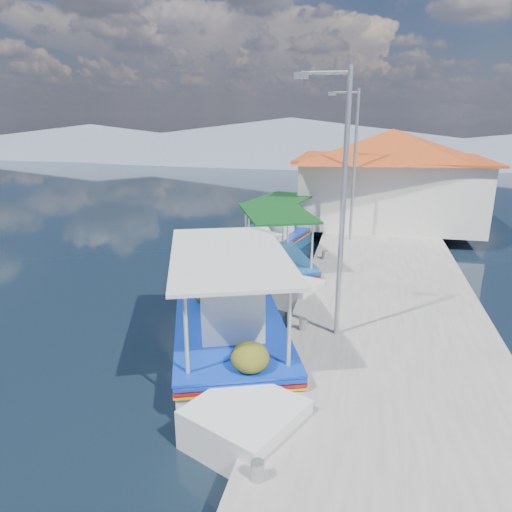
# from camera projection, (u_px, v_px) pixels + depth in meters

# --- Properties ---
(ground) EXTENTS (160.00, 160.00, 0.00)m
(ground) POSITION_uv_depth(u_px,v_px,m) (122.00, 372.00, 10.45)
(ground) COLOR black
(ground) RESTS_ON ground
(quay) EXTENTS (5.00, 44.00, 0.50)m
(quay) POSITION_uv_depth(u_px,v_px,m) (385.00, 289.00, 14.71)
(quay) COLOR #ABA8A0
(quay) RESTS_ON ground
(bollards) EXTENTS (0.20, 17.20, 0.30)m
(bollards) POSITION_uv_depth(u_px,v_px,m) (317.00, 280.00, 14.34)
(bollards) COLOR #A5A8AD
(bollards) RESTS_ON quay
(main_caique) EXTENTS (4.50, 8.11, 2.86)m
(main_caique) POSITION_uv_depth(u_px,v_px,m) (233.00, 334.00, 11.03)
(main_caique) COLOR silver
(main_caique) RESTS_ON ground
(caique_green_canopy) EXTENTS (3.83, 6.42, 2.61)m
(caique_green_canopy) POSITION_uv_depth(u_px,v_px,m) (277.00, 266.00, 16.54)
(caique_green_canopy) COLOR silver
(caique_green_canopy) RESTS_ON ground
(caique_blue_hull) EXTENTS (3.09, 6.21, 1.15)m
(caique_blue_hull) POSITION_uv_depth(u_px,v_px,m) (236.00, 253.00, 18.39)
(caique_blue_hull) COLOR #185392
(caique_blue_hull) RESTS_ON ground
(caique_far) EXTENTS (2.91, 6.51, 2.34)m
(caique_far) POSITION_uv_depth(u_px,v_px,m) (280.00, 236.00, 20.34)
(caique_far) COLOR #185392
(caique_far) RESTS_ON ground
(harbor_building) EXTENTS (10.49, 10.49, 4.40)m
(harbor_building) POSITION_uv_depth(u_px,v_px,m) (390.00, 175.00, 22.30)
(harbor_building) COLOR silver
(harbor_building) RESTS_ON quay
(lamp_post_near) EXTENTS (1.21, 0.14, 6.00)m
(lamp_post_near) POSITION_uv_depth(u_px,v_px,m) (339.00, 194.00, 10.23)
(lamp_post_near) COLOR #A5A8AD
(lamp_post_near) RESTS_ON quay
(lamp_post_far) EXTENTS (1.21, 0.14, 6.00)m
(lamp_post_far) POSITION_uv_depth(u_px,v_px,m) (352.00, 158.00, 18.63)
(lamp_post_far) COLOR #A5A8AD
(lamp_post_far) RESTS_ON quay
(mountain_ridge) EXTENTS (171.40, 96.00, 5.50)m
(mountain_ridge) POSITION_uv_depth(u_px,v_px,m) (378.00, 143.00, 60.68)
(mountain_ridge) COLOR slate
(mountain_ridge) RESTS_ON ground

